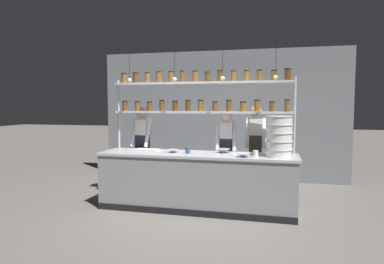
{
  "coord_description": "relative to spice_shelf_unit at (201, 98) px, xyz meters",
  "views": [
    {
      "loc": [
        1.24,
        -5.32,
        1.7
      ],
      "look_at": [
        -0.13,
        0.2,
        1.25
      ],
      "focal_mm": 32.0,
      "sensor_mm": 36.0,
      "label": 1
    }
  ],
  "objects": [
    {
      "name": "back_wall",
      "position": [
        -0.0,
        2.1,
        -0.35
      ],
      "size": [
        5.59,
        0.12,
        2.92
      ],
      "primitive_type": "cube",
      "color": "gray",
      "rests_on": "ground_plane"
    },
    {
      "name": "pendant_light_row",
      "position": [
        0.03,
        -0.33,
        0.35
      ],
      "size": [
        2.44,
        0.07,
        0.79
      ],
      "color": "black"
    },
    {
      "name": "cutting_board",
      "position": [
        -0.9,
        -0.19,
        -0.88
      ],
      "size": [
        0.4,
        0.26,
        0.02
      ],
      "color": "silver",
      "rests_on": "prep_counter"
    },
    {
      "name": "ground_plane",
      "position": [
        -0.0,
        -0.33,
        -1.81
      ],
      "size": [
        40.0,
        40.0,
        0.0
      ],
      "primitive_type": "plane",
      "color": "slate"
    },
    {
      "name": "prep_bowl_center_back",
      "position": [
        0.4,
        -0.16,
        -0.86
      ],
      "size": [
        0.24,
        0.24,
        0.06
      ],
      "color": "#B2B7BC",
      "rests_on": "prep_counter"
    },
    {
      "name": "serving_cup_front",
      "position": [
        0.94,
        -0.46,
        -0.84
      ],
      "size": [
        0.08,
        0.08,
        0.1
      ],
      "color": "silver",
      "rests_on": "prep_counter"
    },
    {
      "name": "prep_counter",
      "position": [
        -0.0,
        -0.33,
        -1.35
      ],
      "size": [
        3.19,
        0.76,
        0.92
      ],
      "color": "gray",
      "rests_on": "ground_plane"
    },
    {
      "name": "chef_left",
      "position": [
        -1.17,
        0.23,
        -0.85
      ],
      "size": [
        0.38,
        0.31,
        1.66
      ],
      "rotation": [
        0.0,
        0.0,
        -0.11
      ],
      "color": "black",
      "rests_on": "ground_plane"
    },
    {
      "name": "chef_right",
      "position": [
        0.88,
        0.5,
        -0.84
      ],
      "size": [
        0.37,
        0.3,
        1.68
      ],
      "rotation": [
        0.0,
        0.0,
        0.07
      ],
      "color": "black",
      "rests_on": "ground_plane"
    },
    {
      "name": "chef_center",
      "position": [
        0.4,
        0.22,
        -0.88
      ],
      "size": [
        0.37,
        0.3,
        1.62
      ],
      "rotation": [
        0.0,
        0.0,
        0.06
      ],
      "color": "black",
      "rests_on": "ground_plane"
    },
    {
      "name": "prep_bowl_near_left",
      "position": [
        0.77,
        -0.54,
        -0.86
      ],
      "size": [
        0.21,
        0.21,
        0.06
      ],
      "color": "silver",
      "rests_on": "prep_counter"
    },
    {
      "name": "spice_shelf_unit",
      "position": [
        0.0,
        0.0,
        0.0
      ],
      "size": [
        3.08,
        0.28,
        2.28
      ],
      "color": "#B7BABF",
      "rests_on": "ground_plane"
    },
    {
      "name": "prep_bowl_center_front",
      "position": [
        -0.4,
        -0.32,
        -0.86
      ],
      "size": [
        0.18,
        0.18,
        0.05
      ],
      "color": "silver",
      "rests_on": "prep_counter"
    },
    {
      "name": "serving_cup_by_board",
      "position": [
        -0.14,
        -0.36,
        -0.84
      ],
      "size": [
        0.07,
        0.07,
        0.11
      ],
      "color": "#334C70",
      "rests_on": "prep_counter"
    },
    {
      "name": "container_stack",
      "position": [
        1.28,
        -0.39,
        -0.58
      ],
      "size": [
        0.4,
        0.4,
        0.62
      ],
      "color": "white",
      "rests_on": "prep_counter"
    }
  ]
}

